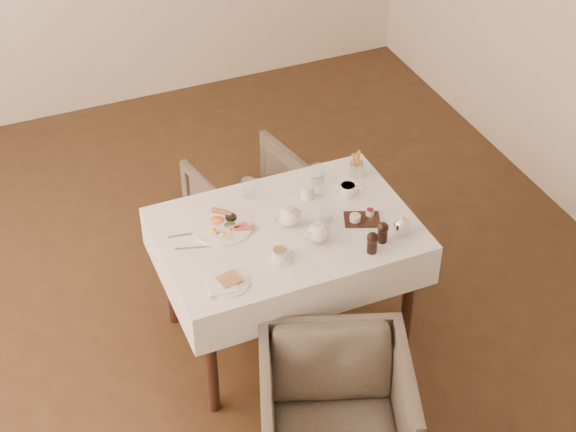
# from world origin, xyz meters

# --- Properties ---
(table) EXTENTS (1.28, 0.88, 0.75)m
(table) POSITION_xyz_m (0.16, -0.28, 0.64)
(table) COLOR black
(table) RESTS_ON ground
(armchair_near) EXTENTS (0.88, 0.89, 0.64)m
(armchair_near) POSITION_xyz_m (0.04, -1.12, 0.32)
(armchair_near) COLOR #453E33
(armchair_near) RESTS_ON ground
(armchair_far) EXTENTS (0.72, 0.74, 0.57)m
(armchair_far) POSITION_xyz_m (0.27, 0.55, 0.29)
(armchair_far) COLOR #453E33
(armchair_far) RESTS_ON ground
(breakfast_plate) EXTENTS (0.30, 0.30, 0.04)m
(breakfast_plate) POSITION_xyz_m (-0.14, -0.15, 0.77)
(breakfast_plate) COLOR white
(breakfast_plate) RESTS_ON table
(side_plate) EXTENTS (0.20, 0.20, 0.02)m
(side_plate) POSITION_xyz_m (-0.27, -0.56, 0.76)
(side_plate) COLOR white
(side_plate) RESTS_ON table
(teapot_centre) EXTENTS (0.16, 0.13, 0.13)m
(teapot_centre) POSITION_xyz_m (0.18, -0.26, 0.82)
(teapot_centre) COLOR white
(teapot_centre) RESTS_ON table
(teapot_front) EXTENTS (0.18, 0.15, 0.12)m
(teapot_front) POSITION_xyz_m (0.26, -0.44, 0.82)
(teapot_front) COLOR white
(teapot_front) RESTS_ON table
(creamer) EXTENTS (0.07, 0.07, 0.08)m
(creamer) POSITION_xyz_m (0.35, -0.10, 0.80)
(creamer) COLOR white
(creamer) RESTS_ON table
(teacup_near) EXTENTS (0.12, 0.12, 0.06)m
(teacup_near) POSITION_xyz_m (0.03, -0.49, 0.78)
(teacup_near) COLOR white
(teacup_near) RESTS_ON table
(teacup_far) EXTENTS (0.13, 0.13, 0.06)m
(teacup_far) POSITION_xyz_m (0.55, -0.15, 0.78)
(teacup_far) COLOR white
(teacup_far) RESTS_ON table
(glass_left) EXTENTS (0.08, 0.08, 0.10)m
(glass_left) POSITION_xyz_m (0.08, 0.05, 0.80)
(glass_left) COLOR silver
(glass_left) RESTS_ON table
(glass_mid) EXTENTS (0.08, 0.08, 0.09)m
(glass_mid) POSITION_xyz_m (0.36, -0.31, 0.80)
(glass_mid) COLOR silver
(glass_mid) RESTS_ON table
(glass_right) EXTENTS (0.09, 0.09, 0.10)m
(glass_right) POSITION_xyz_m (0.46, 0.01, 0.81)
(glass_right) COLOR silver
(glass_right) RESTS_ON table
(condiment_board) EXTENTS (0.21, 0.18, 0.05)m
(condiment_board) POSITION_xyz_m (0.53, -0.37, 0.77)
(condiment_board) COLOR black
(condiment_board) RESTS_ON table
(pepper_mill_left) EXTENTS (0.08, 0.08, 0.12)m
(pepper_mill_left) POSITION_xyz_m (0.46, -0.61, 0.81)
(pepper_mill_left) COLOR black
(pepper_mill_left) RESTS_ON table
(pepper_mill_right) EXTENTS (0.06, 0.06, 0.12)m
(pepper_mill_right) POSITION_xyz_m (0.55, -0.56, 0.81)
(pepper_mill_right) COLOR black
(pepper_mill_right) RESTS_ON table
(silver_pot) EXTENTS (0.12, 0.11, 0.11)m
(silver_pot) POSITION_xyz_m (0.66, -0.54, 0.81)
(silver_pot) COLOR white
(silver_pot) RESTS_ON table
(fries_cup) EXTENTS (0.07, 0.07, 0.16)m
(fries_cup) POSITION_xyz_m (0.67, -0.02, 0.82)
(fries_cup) COLOR silver
(fries_cup) RESTS_ON table
(cutlery_fork) EXTENTS (0.21, 0.05, 0.00)m
(cutlery_fork) POSITION_xyz_m (-0.31, -0.14, 0.76)
(cutlery_fork) COLOR silver
(cutlery_fork) RESTS_ON table
(cutlery_knife) EXTENTS (0.18, 0.07, 0.00)m
(cutlery_knife) POSITION_xyz_m (-0.32, -0.25, 0.76)
(cutlery_knife) COLOR silver
(cutlery_knife) RESTS_ON table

